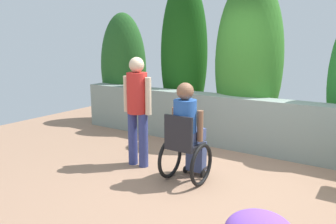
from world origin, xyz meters
name	(u,v)px	position (x,y,z in m)	size (l,w,h in m)	color
ground_plane	(218,181)	(0.00, 0.00, 0.00)	(10.75, 10.75, 0.00)	#9A745B
stone_retaining_wall	(257,125)	(0.00, 1.50, 0.46)	(7.45, 0.38, 0.91)	gray
hedge_backdrop	(261,67)	(-0.16, 2.02, 1.39)	(7.65, 1.06, 3.12)	#245621
person_in_wheelchair	(187,136)	(-0.38, -0.19, 0.62)	(0.53, 0.66, 1.33)	black
person_standing_companion	(137,105)	(-1.27, -0.11, 0.93)	(0.49, 0.30, 1.62)	navy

